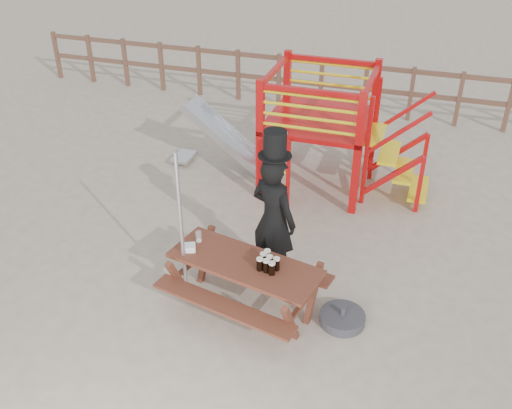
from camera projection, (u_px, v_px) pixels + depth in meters
name	position (u px, v px, depth m)	size (l,w,h in m)	color
ground	(238.00, 308.00, 7.45)	(60.00, 60.00, 0.00)	#B9A890
back_fence	(343.00, 81.00, 12.72)	(15.09, 0.09, 1.20)	brown
playground_fort	(314.00, 127.00, 9.75)	(4.71, 1.84, 2.10)	#BA0C0D
picnic_table	(245.00, 279.00, 7.22)	(2.15, 1.69, 0.74)	brown
man_with_hat	(274.00, 216.00, 7.49)	(0.81, 0.68, 2.22)	black
metal_pole	(182.00, 232.00, 7.02)	(0.05, 0.05, 2.18)	#B2B2B7
parasol_base	(342.00, 318.00, 7.19)	(0.58, 0.58, 0.24)	#37373D
paper_bag	(188.00, 248.00, 7.26)	(0.18, 0.14, 0.08)	white
stout_pints	(268.00, 263.00, 6.92)	(0.27, 0.30, 0.17)	black
empty_glasses	(199.00, 237.00, 7.41)	(0.08, 0.08, 0.15)	silver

